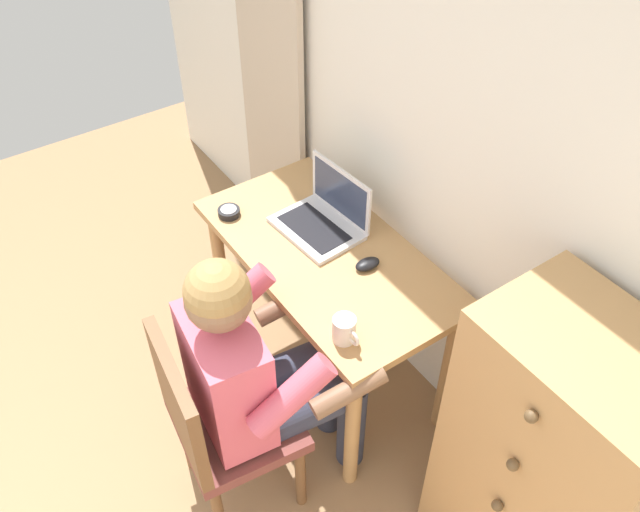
{
  "coord_description": "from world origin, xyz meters",
  "views": [
    {
      "loc": [
        1.19,
        0.75,
        2.45
      ],
      "look_at": [
        -0.24,
        1.74,
        0.82
      ],
      "focal_mm": 37.49,
      "sensor_mm": 36.0,
      "label": 1
    }
  ],
  "objects_px": {
    "chair": "(217,421)",
    "person_seated": "(262,368)",
    "desk": "(327,272)",
    "coffee_mug": "(345,330)",
    "desk_clock": "(229,212)",
    "dresser": "(549,466)",
    "laptop": "(325,216)",
    "computer_mouse": "(367,264)"
  },
  "relations": [
    {
      "from": "chair",
      "to": "person_seated",
      "type": "xyz_separation_m",
      "value": [
        0.02,
        0.18,
        0.18
      ]
    },
    {
      "from": "desk_clock",
      "to": "laptop",
      "type": "bearing_deg",
      "value": 45.35
    },
    {
      "from": "laptop",
      "to": "coffee_mug",
      "type": "bearing_deg",
      "value": -28.26
    },
    {
      "from": "person_seated",
      "to": "computer_mouse",
      "type": "height_order",
      "value": "person_seated"
    },
    {
      "from": "chair",
      "to": "desk_clock",
      "type": "relative_size",
      "value": 9.56
    },
    {
      "from": "desk",
      "to": "coffee_mug",
      "type": "xyz_separation_m",
      "value": [
        0.39,
        -0.2,
        0.17
      ]
    },
    {
      "from": "person_seated",
      "to": "coffee_mug",
      "type": "height_order",
      "value": "person_seated"
    },
    {
      "from": "desk",
      "to": "person_seated",
      "type": "bearing_deg",
      "value": -57.87
    },
    {
      "from": "desk_clock",
      "to": "coffee_mug",
      "type": "xyz_separation_m",
      "value": [
        0.79,
        0.0,
        0.03
      ]
    },
    {
      "from": "laptop",
      "to": "desk_clock",
      "type": "bearing_deg",
      "value": -134.65
    },
    {
      "from": "person_seated",
      "to": "desk",
      "type": "bearing_deg",
      "value": 122.13
    },
    {
      "from": "chair",
      "to": "computer_mouse",
      "type": "distance_m",
      "value": 0.78
    },
    {
      "from": "dresser",
      "to": "laptop",
      "type": "xyz_separation_m",
      "value": [
        -1.19,
        -0.02,
        0.2
      ]
    },
    {
      "from": "desk_clock",
      "to": "dresser",
      "type": "bearing_deg",
      "value": 11.5
    },
    {
      "from": "dresser",
      "to": "coffee_mug",
      "type": "xyz_separation_m",
      "value": [
        -0.67,
        -0.3,
        0.19
      ]
    },
    {
      "from": "person_seated",
      "to": "laptop",
      "type": "bearing_deg",
      "value": 127.53
    },
    {
      "from": "person_seated",
      "to": "coffee_mug",
      "type": "xyz_separation_m",
      "value": [
        0.1,
        0.27,
        0.11
      ]
    },
    {
      "from": "chair",
      "to": "desk_clock",
      "type": "distance_m",
      "value": 0.85
    },
    {
      "from": "person_seated",
      "to": "coffee_mug",
      "type": "bearing_deg",
      "value": 70.04
    },
    {
      "from": "chair",
      "to": "person_seated",
      "type": "relative_size",
      "value": 0.73
    },
    {
      "from": "desk",
      "to": "desk_clock",
      "type": "relative_size",
      "value": 12.39
    },
    {
      "from": "person_seated",
      "to": "desk_clock",
      "type": "bearing_deg",
      "value": 159.01
    },
    {
      "from": "desk",
      "to": "coffee_mug",
      "type": "bearing_deg",
      "value": -27.28
    },
    {
      "from": "dresser",
      "to": "laptop",
      "type": "distance_m",
      "value": 1.2
    },
    {
      "from": "person_seated",
      "to": "laptop",
      "type": "relative_size",
      "value": 3.29
    },
    {
      "from": "coffee_mug",
      "to": "computer_mouse",
      "type": "bearing_deg",
      "value": 130.19
    },
    {
      "from": "chair",
      "to": "coffee_mug",
      "type": "height_order",
      "value": "chair"
    },
    {
      "from": "desk",
      "to": "computer_mouse",
      "type": "bearing_deg",
      "value": 23.82
    },
    {
      "from": "laptop",
      "to": "desk",
      "type": "bearing_deg",
      "value": -31.26
    },
    {
      "from": "chair",
      "to": "computer_mouse",
      "type": "bearing_deg",
      "value": 99.02
    },
    {
      "from": "dresser",
      "to": "chair",
      "type": "distance_m",
      "value": 1.09
    },
    {
      "from": "desk_clock",
      "to": "computer_mouse",
      "type": "bearing_deg",
      "value": 26.17
    },
    {
      "from": "chair",
      "to": "computer_mouse",
      "type": "relative_size",
      "value": 8.6
    },
    {
      "from": "coffee_mug",
      "to": "dresser",
      "type": "bearing_deg",
      "value": 23.86
    },
    {
      "from": "laptop",
      "to": "computer_mouse",
      "type": "xyz_separation_m",
      "value": [
        0.29,
        -0.0,
        -0.04
      ]
    },
    {
      "from": "chair",
      "to": "desk_clock",
      "type": "xyz_separation_m",
      "value": [
        -0.68,
        0.45,
        0.26
      ]
    },
    {
      "from": "computer_mouse",
      "to": "coffee_mug",
      "type": "xyz_separation_m",
      "value": [
        0.23,
        -0.27,
        0.03
      ]
    },
    {
      "from": "desk",
      "to": "coffee_mug",
      "type": "height_order",
      "value": "coffee_mug"
    },
    {
      "from": "computer_mouse",
      "to": "coffee_mug",
      "type": "relative_size",
      "value": 0.83
    },
    {
      "from": "desk",
      "to": "person_seated",
      "type": "xyz_separation_m",
      "value": [
        0.3,
        -0.47,
        0.05
      ]
    },
    {
      "from": "person_seated",
      "to": "computer_mouse",
      "type": "xyz_separation_m",
      "value": [
        -0.13,
        0.54,
        0.08
      ]
    },
    {
      "from": "person_seated",
      "to": "coffee_mug",
      "type": "distance_m",
      "value": 0.31
    }
  ]
}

